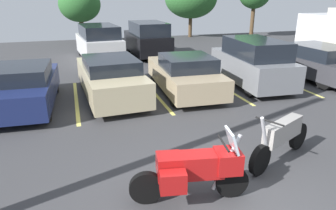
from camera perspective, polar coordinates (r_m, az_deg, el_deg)
ground at (r=5.90m, az=11.86°, el=-17.79°), size 44.00×44.00×0.10m
motorcycle_touring at (r=5.55m, az=4.89°, el=-11.64°), size 2.14×0.96×1.33m
motorcycle_second at (r=7.20m, az=20.13°, el=-5.60°), size 2.14×1.11×1.29m
parking_stripes at (r=11.29m, az=-9.40°, el=1.52°), size 19.75×4.63×0.01m
car_navy at (r=10.89m, az=-24.92°, el=3.04°), size 1.98×4.30×1.41m
car_champagne at (r=11.11m, az=-10.53°, el=4.97°), size 2.09×4.85×1.45m
car_tan at (r=11.61m, az=3.13°, el=5.72°), size 2.10×4.63×1.40m
car_grey at (r=12.87m, az=15.28°, el=7.54°), size 2.05×4.48×1.84m
car_charcoal at (r=14.90m, az=25.07°, el=7.27°), size 2.14×4.93×1.46m
car_far_white at (r=17.92m, az=-12.59°, el=11.20°), size 2.32×4.53×1.88m
car_far_black at (r=18.50m, az=-3.80°, el=12.00°), size 1.96×4.40×1.97m
tree_far_left at (r=24.49m, az=-15.94°, el=17.36°), size 2.99×2.99×4.00m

